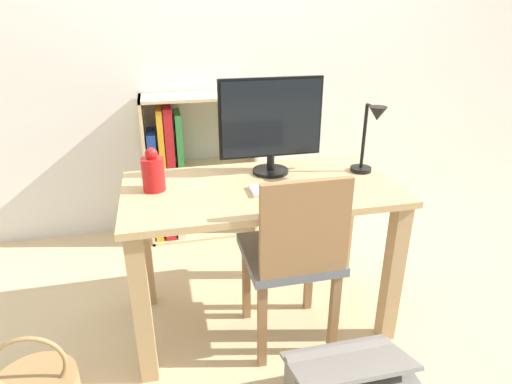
{
  "coord_description": "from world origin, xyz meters",
  "views": [
    {
      "loc": [
        -0.42,
        -1.69,
        1.44
      ],
      "look_at": [
        0.0,
        0.1,
        0.65
      ],
      "focal_mm": 30.0,
      "sensor_mm": 36.0,
      "label": 1
    }
  ],
  "objects_px": {
    "monitor": "(271,122)",
    "desk_lamp": "(370,134)",
    "vase": "(153,172)",
    "keyboard": "(285,188)",
    "chair": "(294,254)",
    "bookshelf": "(181,172)"
  },
  "relations": [
    {
      "from": "vase",
      "to": "bookshelf",
      "type": "xyz_separation_m",
      "value": [
        0.16,
        0.92,
        -0.35
      ]
    },
    {
      "from": "bookshelf",
      "to": "keyboard",
      "type": "bearing_deg",
      "value": -69.54
    },
    {
      "from": "chair",
      "to": "bookshelf",
      "type": "xyz_separation_m",
      "value": [
        -0.39,
        1.18,
        -0.02
      ]
    },
    {
      "from": "keyboard",
      "to": "vase",
      "type": "bearing_deg",
      "value": 166.98
    },
    {
      "from": "bookshelf",
      "to": "vase",
      "type": "bearing_deg",
      "value": -99.82
    },
    {
      "from": "desk_lamp",
      "to": "monitor",
      "type": "bearing_deg",
      "value": 161.98
    },
    {
      "from": "monitor",
      "to": "bookshelf",
      "type": "height_order",
      "value": "monitor"
    },
    {
      "from": "monitor",
      "to": "keyboard",
      "type": "height_order",
      "value": "monitor"
    },
    {
      "from": "vase",
      "to": "monitor",
      "type": "bearing_deg",
      "value": 9.89
    },
    {
      "from": "vase",
      "to": "desk_lamp",
      "type": "bearing_deg",
      "value": -2.65
    },
    {
      "from": "monitor",
      "to": "chair",
      "type": "relative_size",
      "value": 0.56
    },
    {
      "from": "desk_lamp",
      "to": "bookshelf",
      "type": "xyz_separation_m",
      "value": [
        -0.81,
        0.96,
        -0.47
      ]
    },
    {
      "from": "keyboard",
      "to": "bookshelf",
      "type": "distance_m",
      "value": 1.15
    },
    {
      "from": "keyboard",
      "to": "vase",
      "type": "distance_m",
      "value": 0.57
    },
    {
      "from": "vase",
      "to": "desk_lamp",
      "type": "height_order",
      "value": "desk_lamp"
    },
    {
      "from": "monitor",
      "to": "bookshelf",
      "type": "relative_size",
      "value": 0.51
    },
    {
      "from": "vase",
      "to": "desk_lamp",
      "type": "relative_size",
      "value": 0.57
    },
    {
      "from": "monitor",
      "to": "keyboard",
      "type": "relative_size",
      "value": 1.59
    },
    {
      "from": "keyboard",
      "to": "chair",
      "type": "relative_size",
      "value": 0.35
    },
    {
      "from": "monitor",
      "to": "desk_lamp",
      "type": "bearing_deg",
      "value": -18.02
    },
    {
      "from": "vase",
      "to": "chair",
      "type": "height_order",
      "value": "vase"
    },
    {
      "from": "monitor",
      "to": "vase",
      "type": "distance_m",
      "value": 0.57
    }
  ]
}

